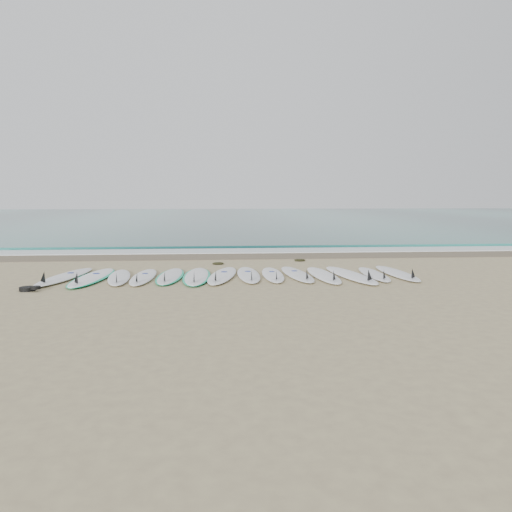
{
  "coord_description": "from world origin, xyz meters",
  "views": [
    {
      "loc": [
        -0.46,
        -11.87,
        1.96
      ],
      "look_at": [
        0.57,
        0.89,
        0.4
      ],
      "focal_mm": 35.0,
      "sensor_mm": 36.0,
      "label": 1
    }
  ],
  "objects": [
    {
      "name": "surfboard_9",
      "position": [
        1.52,
        -0.01,
        0.06
      ],
      "size": [
        0.74,
        2.61,
        0.33
      ],
      "rotation": [
        0.0,
        0.0,
        0.08
      ],
      "color": "white",
      "rests_on": "ground"
    },
    {
      "name": "seaweed_far",
      "position": [
        2.04,
        2.78,
        0.03
      ],
      "size": [
        0.34,
        0.27,
        0.07
      ],
      "primitive_type": "ellipsoid",
      "color": "black",
      "rests_on": "ground"
    },
    {
      "name": "surfboard_8",
      "position": [
        0.91,
        -0.01,
        0.05
      ],
      "size": [
        0.53,
        2.39,
        0.31
      ],
      "rotation": [
        0.0,
        0.0,
        -0.02
      ],
      "color": "white",
      "rests_on": "ground"
    },
    {
      "name": "surfboard_2",
      "position": [
        -2.73,
        -0.09,
        0.05
      ],
      "size": [
        0.8,
        2.46,
        0.31
      ],
      "rotation": [
        0.0,
        0.0,
        0.12
      ],
      "color": "white",
      "rests_on": "ground"
    },
    {
      "name": "wet_sand_band",
      "position": [
        0.0,
        4.1,
        0.01
      ],
      "size": [
        120.0,
        1.8,
        0.01
      ],
      "primitive_type": "cube",
      "color": "brown",
      "rests_on": "ground"
    },
    {
      "name": "surfboard_1",
      "position": [
        -3.36,
        -0.08,
        0.05
      ],
      "size": [
        0.9,
        2.88,
        0.36
      ],
      "rotation": [
        0.0,
        0.0,
        -0.08
      ],
      "color": "white",
      "rests_on": "ground"
    },
    {
      "name": "surfboard_12",
      "position": [
        3.39,
        -0.13,
        0.05
      ],
      "size": [
        0.57,
        2.34,
        0.3
      ],
      "rotation": [
        0.0,
        0.0,
        -0.04
      ],
      "color": "white",
      "rests_on": "ground"
    },
    {
      "name": "surfboard_4",
      "position": [
        -1.56,
        0.01,
        0.05
      ],
      "size": [
        0.71,
        2.53,
        0.32
      ],
      "rotation": [
        0.0,
        0.0,
        -0.04
      ],
      "color": "silver",
      "rests_on": "ground"
    },
    {
      "name": "ocean",
      "position": [
        0.0,
        32.5,
        0.01
      ],
      "size": [
        120.0,
        55.0,
        0.03
      ],
      "primitive_type": "cube",
      "color": "#1F605C",
      "rests_on": "ground"
    },
    {
      "name": "ground",
      "position": [
        0.0,
        0.0,
        0.0
      ],
      "size": [
        120.0,
        120.0,
        0.0
      ],
      "primitive_type": "plane",
      "color": "tan"
    },
    {
      "name": "surfboard_3",
      "position": [
        -2.18,
        -0.1,
        0.05
      ],
      "size": [
        0.55,
        2.48,
        0.32
      ],
      "rotation": [
        0.0,
        0.0,
        -0.02
      ],
      "color": "white",
      "rests_on": "ground"
    },
    {
      "name": "surfboard_0",
      "position": [
        -4.03,
        0.04,
        0.06
      ],
      "size": [
        1.02,
        2.83,
        0.36
      ],
      "rotation": [
        0.0,
        0.0,
        -0.16
      ],
      "color": "silver",
      "rests_on": "ground"
    },
    {
      "name": "surfboard_7",
      "position": [
        0.33,
        0.02,
        0.06
      ],
      "size": [
        0.55,
        2.54,
        0.32
      ],
      "rotation": [
        0.0,
        0.0,
        0.01
      ],
      "color": "white",
      "rests_on": "ground"
    },
    {
      "name": "surfboard_13",
      "position": [
        4.0,
        -0.06,
        0.06
      ],
      "size": [
        0.61,
        2.6,
        0.33
      ],
      "rotation": [
        0.0,
        0.0,
        0.03
      ],
      "color": "white",
      "rests_on": "ground"
    },
    {
      "name": "surfboard_11",
      "position": [
        2.78,
        -0.27,
        0.06
      ],
      "size": [
        0.98,
        2.9,
        0.36
      ],
      "rotation": [
        0.0,
        0.0,
        0.14
      ],
      "color": "white",
      "rests_on": "ground"
    },
    {
      "name": "foam_band",
      "position": [
        0.0,
        5.5,
        0.02
      ],
      "size": [
        120.0,
        1.4,
        0.04
      ],
      "primitive_type": "cube",
      "color": "silver",
      "rests_on": "ground"
    },
    {
      "name": "surfboard_6",
      "position": [
        -0.32,
        -0.06,
        0.06
      ],
      "size": [
        1.0,
        2.76,
        0.35
      ],
      "rotation": [
        0.0,
        0.0,
        -0.17
      ],
      "color": "white",
      "rests_on": "ground"
    },
    {
      "name": "seaweed_near",
      "position": [
        -0.4,
        2.26,
        0.03
      ],
      "size": [
        0.33,
        0.26,
        0.06
      ],
      "primitive_type": "ellipsoid",
      "color": "black",
      "rests_on": "ground"
    },
    {
      "name": "surfboard_10",
      "position": [
        2.13,
        -0.21,
        0.06
      ],
      "size": [
        0.63,
        2.63,
        0.33
      ],
      "rotation": [
        0.0,
        0.0,
        0.03
      ],
      "color": "white",
      "rests_on": "ground"
    },
    {
      "name": "wave_crest",
      "position": [
        0.0,
        7.0,
        0.05
      ],
      "size": [
        120.0,
        1.0,
        0.1
      ],
      "primitive_type": "cube",
      "color": "#1F605C",
      "rests_on": "ground"
    },
    {
      "name": "leash_coil",
      "position": [
        -4.31,
        -1.4,
        0.05
      ],
      "size": [
        0.46,
        0.36,
        0.11
      ],
      "color": "black",
      "rests_on": "ground"
    },
    {
      "name": "surfboard_5",
      "position": [
        -0.92,
        -0.09,
        0.05
      ],
      "size": [
        0.71,
        2.71,
        0.34
      ],
      "rotation": [
        0.0,
        0.0,
        -0.02
      ],
      "color": "white",
      "rests_on": "ground"
    }
  ]
}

